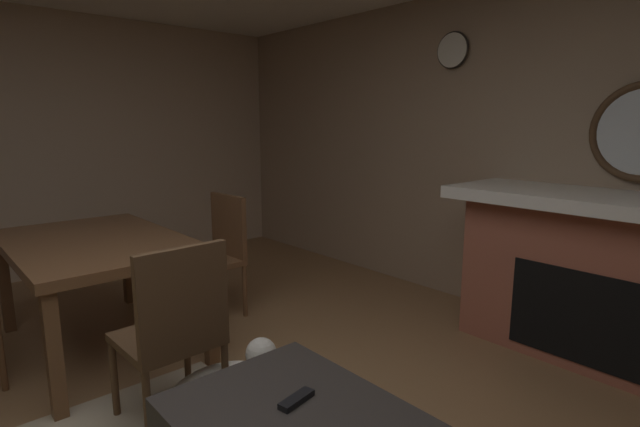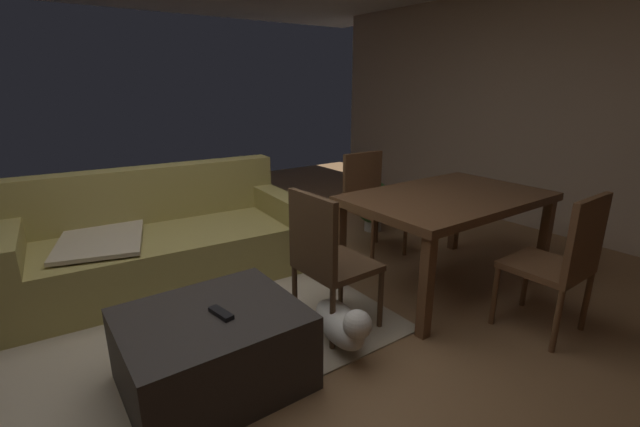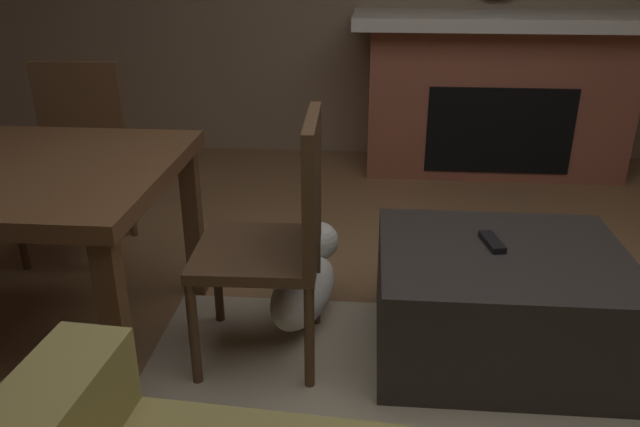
{
  "view_description": "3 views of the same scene",
  "coord_description": "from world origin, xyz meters",
  "px_view_note": "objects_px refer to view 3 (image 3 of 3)",
  "views": [
    {
      "loc": [
        -1.48,
        0.59,
        1.47
      ],
      "look_at": [
        0.35,
        -1.03,
        1.01
      ],
      "focal_mm": 26.96,
      "sensor_mm": 36.0,
      "label": 1
    },
    {
      "loc": [
        -0.89,
        -2.29,
        1.56
      ],
      "look_at": [
        0.49,
        -0.37,
        0.83
      ],
      "focal_mm": 24.02,
      "sensor_mm": 36.0,
      "label": 2
    },
    {
      "loc": [
        0.29,
        1.66,
        1.43
      ],
      "look_at": [
        0.45,
        -0.35,
        0.57
      ],
      "focal_mm": 34.87,
      "sensor_mm": 36.0,
      "label": 3
    }
  ],
  "objects_px": {
    "ottoman_coffee_table": "(498,302)",
    "tv_remote": "(492,242)",
    "dining_chair_south": "(76,148)",
    "small_dog": "(306,283)",
    "dining_chair_west": "(282,229)",
    "fireplace": "(495,93)"
  },
  "relations": [
    {
      "from": "dining_chair_south",
      "to": "small_dog",
      "type": "height_order",
      "value": "dining_chair_south"
    },
    {
      "from": "ottoman_coffee_table",
      "to": "tv_remote",
      "type": "height_order",
      "value": "tv_remote"
    },
    {
      "from": "fireplace",
      "to": "ottoman_coffee_table",
      "type": "height_order",
      "value": "fireplace"
    },
    {
      "from": "tv_remote",
      "to": "dining_chair_west",
      "type": "relative_size",
      "value": 0.17
    },
    {
      "from": "dining_chair_south",
      "to": "tv_remote",
      "type": "bearing_deg",
      "value": 158.79
    },
    {
      "from": "ottoman_coffee_table",
      "to": "tv_remote",
      "type": "relative_size",
      "value": 5.57
    },
    {
      "from": "dining_chair_south",
      "to": "dining_chair_west",
      "type": "relative_size",
      "value": 1.0
    },
    {
      "from": "dining_chair_west",
      "to": "small_dog",
      "type": "height_order",
      "value": "dining_chair_west"
    },
    {
      "from": "tv_remote",
      "to": "dining_chair_south",
      "type": "relative_size",
      "value": 0.17
    },
    {
      "from": "small_dog",
      "to": "ottoman_coffee_table",
      "type": "bearing_deg",
      "value": 168.27
    },
    {
      "from": "ottoman_coffee_table",
      "to": "dining_chair_west",
      "type": "height_order",
      "value": "dining_chair_west"
    },
    {
      "from": "dining_chair_south",
      "to": "dining_chair_west",
      "type": "bearing_deg",
      "value": 142.77
    },
    {
      "from": "fireplace",
      "to": "dining_chair_west",
      "type": "distance_m",
      "value": 2.56
    },
    {
      "from": "tv_remote",
      "to": "dining_chair_west",
      "type": "xyz_separation_m",
      "value": [
        0.76,
        0.13,
        0.08
      ]
    },
    {
      "from": "ottoman_coffee_table",
      "to": "tv_remote",
      "type": "xyz_separation_m",
      "value": [
        0.04,
        -0.05,
        0.23
      ]
    },
    {
      "from": "fireplace",
      "to": "tv_remote",
      "type": "xyz_separation_m",
      "value": [
        0.37,
        2.15,
        -0.09
      ]
    },
    {
      "from": "tv_remote",
      "to": "dining_chair_west",
      "type": "distance_m",
      "value": 0.78
    },
    {
      "from": "ottoman_coffee_table",
      "to": "dining_chair_south",
      "type": "relative_size",
      "value": 0.96
    },
    {
      "from": "fireplace",
      "to": "dining_chair_west",
      "type": "bearing_deg",
      "value": 63.63
    },
    {
      "from": "fireplace",
      "to": "tv_remote",
      "type": "height_order",
      "value": "fireplace"
    },
    {
      "from": "fireplace",
      "to": "ottoman_coffee_table",
      "type": "distance_m",
      "value": 2.26
    },
    {
      "from": "tv_remote",
      "to": "dining_chair_west",
      "type": "height_order",
      "value": "dining_chair_west"
    }
  ]
}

